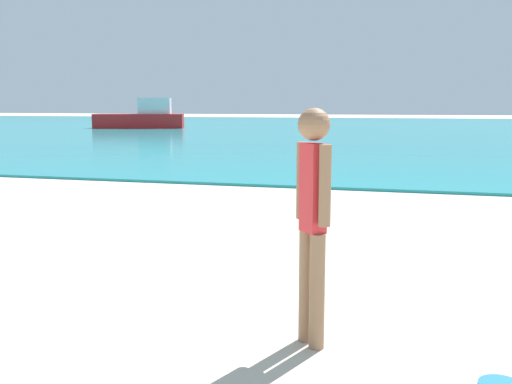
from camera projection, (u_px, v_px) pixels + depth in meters
name	position (u px, v px, depth m)	size (l,w,h in m)	color
water	(387.00, 128.00, 40.29)	(160.00, 60.00, 0.06)	teal
person_standing	(313.00, 213.00, 4.00)	(0.28, 0.31, 1.66)	#936B4C
boat_far	(143.00, 118.00, 40.08)	(6.31, 3.72, 2.04)	red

